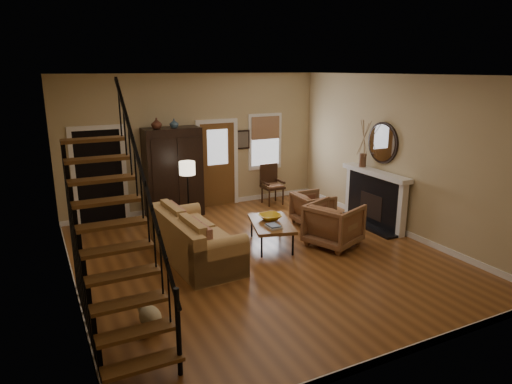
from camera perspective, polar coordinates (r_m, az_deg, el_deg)
name	(u,v)px	position (r m, az deg, el deg)	size (l,w,h in m)	color
room	(205,163)	(9.55, -6.44, 3.62)	(7.00, 7.33, 3.30)	brown
staircase	(113,216)	(6.07, -17.45, -2.86)	(0.94, 2.80, 3.20)	brown
fireplace	(376,193)	(10.45, 14.77, -0.10)	(0.33, 1.95, 2.30)	black
armoire	(173,173)	(10.85, -10.33, 2.41)	(1.30, 0.60, 2.10)	black
vase_a	(157,123)	(10.47, -12.33, 8.37)	(0.24, 0.24, 0.25)	#4C2619
vase_b	(174,123)	(10.58, -10.21, 8.44)	(0.20, 0.20, 0.21)	#334C60
sofa	(196,238)	(8.42, -7.57, -5.66)	(0.99, 2.30, 0.86)	tan
coffee_table	(271,234)	(9.06, 1.91, -5.24)	(0.74, 1.28, 0.49)	brown
bowl	(270,217)	(9.11, 1.76, -3.14)	(0.44, 0.44, 0.11)	gold
books	(273,226)	(8.67, 2.17, -4.28)	(0.23, 0.32, 0.06)	beige
armchair_left	(334,224)	(9.14, 9.69, -4.02)	(0.92, 0.95, 0.87)	brown
armchair_right	(313,209)	(10.32, 7.13, -2.08)	(0.78, 0.80, 0.73)	brown
floor_lamp	(188,195)	(10.00, -8.47, -0.40)	(0.34, 0.34, 1.49)	black
side_chair	(273,185)	(11.74, 2.09, 0.91)	(0.54, 0.54, 1.02)	#331D10
dog	(150,318)	(6.49, -13.07, -15.11)	(0.28, 0.48, 0.35)	beige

